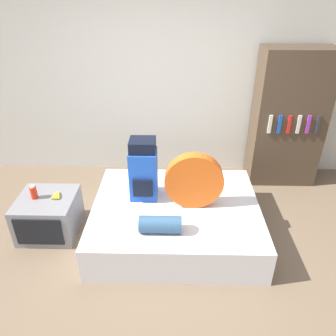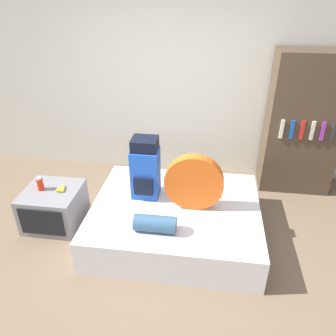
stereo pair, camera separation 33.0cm
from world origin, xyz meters
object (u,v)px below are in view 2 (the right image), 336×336
at_px(canister, 40,184).
at_px(bookshelf, 303,124).
at_px(backpack, 145,169).
at_px(tent_bag, 194,183).
at_px(sleeping_roll, 155,224).
at_px(television, 54,207).

distance_m(canister, bookshelf, 3.24).
xyz_separation_m(backpack, bookshelf, (1.82, 1.06, 0.19)).
height_order(tent_bag, sleeping_roll, tent_bag).
distance_m(backpack, sleeping_roll, 0.67).
bearing_deg(sleeping_roll, backpack, 108.96).
bearing_deg(backpack, television, -171.51).
relative_size(sleeping_roll, television, 0.66).
height_order(tent_bag, canister, tent_bag).
relative_size(sleeping_roll, canister, 2.62).
distance_m(backpack, canister, 1.19).
height_order(tent_bag, television, tent_bag).
bearing_deg(bookshelf, sleeping_roll, -134.38).
distance_m(sleeping_roll, television, 1.36).
relative_size(tent_bag, canister, 3.95).
bearing_deg(television, bookshelf, 22.93).
distance_m(television, canister, 0.32).
bearing_deg(canister, backpack, 7.19).
bearing_deg(bookshelf, television, -157.07).
bearing_deg(television, tent_bag, -0.06).
bearing_deg(sleeping_roll, tent_bag, 52.59).
height_order(backpack, tent_bag, backpack).
height_order(television, bookshelf, bookshelf).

